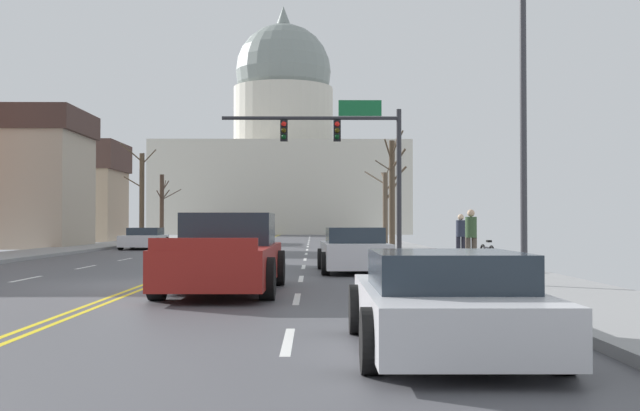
{
  "coord_description": "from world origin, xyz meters",
  "views": [
    {
      "loc": [
        3.8,
        -17.97,
        1.45
      ],
      "look_at": [
        4.28,
        33.36,
        2.55
      ],
      "focal_mm": 43.59,
      "sensor_mm": 36.0,
      "label": 1
    }
  ],
  "objects_px": {
    "pickup_truck_near_02": "(225,256)",
    "street_lamp_right": "(510,39)",
    "pedestrian_01": "(471,235)",
    "bicycle_parked": "(487,257)",
    "sedan_near_00": "(352,246)",
    "sedan_near_03": "(445,303)",
    "sedan_oncoming_01": "(229,235)",
    "sedan_oncoming_00": "(144,239)",
    "pedestrian_00": "(461,234)",
    "sedan_near_01": "(354,251)",
    "sedan_oncoming_02": "(197,233)",
    "signal_gantry": "(349,144)"
  },
  "relations": [
    {
      "from": "pedestrian_00",
      "to": "pedestrian_01",
      "type": "xyz_separation_m",
      "value": [
        -0.53,
        -4.34,
        0.05
      ]
    },
    {
      "from": "sedan_oncoming_01",
      "to": "sedan_oncoming_02",
      "type": "bearing_deg",
      "value": 110.91
    },
    {
      "from": "signal_gantry",
      "to": "sedan_near_01",
      "type": "height_order",
      "value": "signal_gantry"
    },
    {
      "from": "sedan_oncoming_02",
      "to": "bicycle_parked",
      "type": "xyz_separation_m",
      "value": [
        13.56,
        -37.74,
        -0.1
      ]
    },
    {
      "from": "bicycle_parked",
      "to": "signal_gantry",
      "type": "bearing_deg",
      "value": 104.07
    },
    {
      "from": "sedan_oncoming_00",
      "to": "sedan_oncoming_02",
      "type": "height_order",
      "value": "sedan_oncoming_02"
    },
    {
      "from": "sedan_oncoming_01",
      "to": "bicycle_parked",
      "type": "distance_m",
      "value": 30.81
    },
    {
      "from": "sedan_oncoming_01",
      "to": "pedestrian_00",
      "type": "distance_m",
      "value": 25.3
    },
    {
      "from": "sedan_near_00",
      "to": "sedan_near_03",
      "type": "relative_size",
      "value": 1.02
    },
    {
      "from": "sedan_near_03",
      "to": "sedan_oncoming_02",
      "type": "xyz_separation_m",
      "value": [
        -10.25,
        50.3,
        0.05
      ]
    },
    {
      "from": "sedan_oncoming_01",
      "to": "sedan_oncoming_00",
      "type": "bearing_deg",
      "value": -113.49
    },
    {
      "from": "sedan_oncoming_01",
      "to": "pedestrian_01",
      "type": "xyz_separation_m",
      "value": [
        10.17,
        -27.27,
        0.47
      ]
    },
    {
      "from": "sedan_near_03",
      "to": "sedan_oncoming_00",
      "type": "height_order",
      "value": "sedan_oncoming_00"
    },
    {
      "from": "pickup_truck_near_02",
      "to": "sedan_oncoming_01",
      "type": "xyz_separation_m",
      "value": [
        -3.62,
        34.04,
        -0.12
      ]
    },
    {
      "from": "pedestrian_01",
      "to": "bicycle_parked",
      "type": "height_order",
      "value": "pedestrian_01"
    },
    {
      "from": "street_lamp_right",
      "to": "pedestrian_01",
      "type": "xyz_separation_m",
      "value": [
        0.59,
        6.94,
        -4.2
      ]
    },
    {
      "from": "street_lamp_right",
      "to": "pedestrian_00",
      "type": "xyz_separation_m",
      "value": [
        1.12,
        11.28,
        -4.26
      ]
    },
    {
      "from": "street_lamp_right",
      "to": "sedan_near_00",
      "type": "distance_m",
      "value": 14.18
    },
    {
      "from": "sedan_oncoming_00",
      "to": "bicycle_parked",
      "type": "xyz_separation_m",
      "value": [
        13.88,
        -20.69,
        -0.06
      ]
    },
    {
      "from": "sedan_oncoming_00",
      "to": "pedestrian_01",
      "type": "relative_size",
      "value": 2.67
    },
    {
      "from": "sedan_near_01",
      "to": "sedan_oncoming_01",
      "type": "distance_m",
      "value": 28.57
    },
    {
      "from": "sedan_near_03",
      "to": "bicycle_parked",
      "type": "distance_m",
      "value": 12.99
    },
    {
      "from": "sedan_oncoming_01",
      "to": "sedan_oncoming_02",
      "type": "relative_size",
      "value": 1.07
    },
    {
      "from": "street_lamp_right",
      "to": "pedestrian_00",
      "type": "relative_size",
      "value": 5.5
    },
    {
      "from": "signal_gantry",
      "to": "street_lamp_right",
      "type": "relative_size",
      "value": 0.9
    },
    {
      "from": "sedan_near_01",
      "to": "pickup_truck_near_02",
      "type": "relative_size",
      "value": 0.78
    },
    {
      "from": "sedan_oncoming_02",
      "to": "pedestrian_00",
      "type": "distance_m",
      "value": 34.58
    },
    {
      "from": "street_lamp_right",
      "to": "pedestrian_00",
      "type": "height_order",
      "value": "street_lamp_right"
    },
    {
      "from": "sedan_near_03",
      "to": "sedan_oncoming_02",
      "type": "bearing_deg",
      "value": 101.52
    },
    {
      "from": "pickup_truck_near_02",
      "to": "sedan_near_03",
      "type": "bearing_deg",
      "value": -66.37
    },
    {
      "from": "sedan_oncoming_00",
      "to": "sedan_oncoming_02",
      "type": "xyz_separation_m",
      "value": [
        0.32,
        17.05,
        0.04
      ]
    },
    {
      "from": "pickup_truck_near_02",
      "to": "sedan_oncoming_02",
      "type": "distance_m",
      "value": 43.28
    },
    {
      "from": "pedestrian_01",
      "to": "bicycle_parked",
      "type": "xyz_separation_m",
      "value": [
        0.07,
        -1.79,
        -0.59
      ]
    },
    {
      "from": "sedan_near_03",
      "to": "sedan_oncoming_01",
      "type": "distance_m",
      "value": 42.19
    },
    {
      "from": "sedan_oncoming_00",
      "to": "pedestrian_00",
      "type": "height_order",
      "value": "pedestrian_00"
    },
    {
      "from": "sedan_oncoming_00",
      "to": "sedan_near_00",
      "type": "bearing_deg",
      "value": -50.31
    },
    {
      "from": "signal_gantry",
      "to": "bicycle_parked",
      "type": "distance_m",
      "value": 13.93
    },
    {
      "from": "pickup_truck_near_02",
      "to": "street_lamp_right",
      "type": "bearing_deg",
      "value": -1.62
    },
    {
      "from": "street_lamp_right",
      "to": "sedan_near_03",
      "type": "height_order",
      "value": "street_lamp_right"
    },
    {
      "from": "pedestrian_01",
      "to": "pedestrian_00",
      "type": "bearing_deg",
      "value": 83.09
    },
    {
      "from": "sedan_oncoming_02",
      "to": "sedan_near_03",
      "type": "bearing_deg",
      "value": -78.48
    },
    {
      "from": "sedan_oncoming_01",
      "to": "sedan_oncoming_02",
      "type": "height_order",
      "value": "sedan_oncoming_02"
    },
    {
      "from": "bicycle_parked",
      "to": "street_lamp_right",
      "type": "bearing_deg",
      "value": -97.37
    },
    {
      "from": "sedan_near_01",
      "to": "pedestrian_00",
      "type": "xyz_separation_m",
      "value": [
        4.04,
        4.86,
        0.42
      ]
    },
    {
      "from": "pickup_truck_near_02",
      "to": "pedestrian_01",
      "type": "xyz_separation_m",
      "value": [
        6.55,
        6.77,
        0.35
      ]
    },
    {
      "from": "sedan_near_01",
      "to": "sedan_oncoming_00",
      "type": "height_order",
      "value": "sedan_near_01"
    },
    {
      "from": "street_lamp_right",
      "to": "sedan_oncoming_01",
      "type": "height_order",
      "value": "street_lamp_right"
    },
    {
      "from": "street_lamp_right",
      "to": "sedan_oncoming_02",
      "type": "height_order",
      "value": "street_lamp_right"
    },
    {
      "from": "signal_gantry",
      "to": "sedan_oncoming_00",
      "type": "distance_m",
      "value": 13.95
    },
    {
      "from": "street_lamp_right",
      "to": "sedan_near_03",
      "type": "distance_m",
      "value": 9.19
    }
  ]
}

